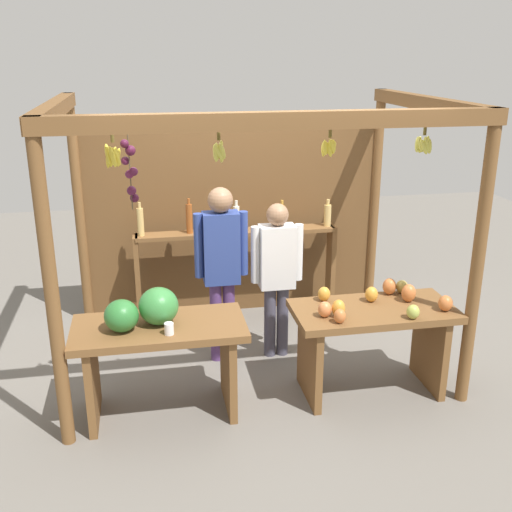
# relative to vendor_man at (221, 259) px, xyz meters

# --- Properties ---
(ground_plane) EXTENTS (12.00, 12.00, 0.00)m
(ground_plane) POSITION_rel_vendor_man_xyz_m (0.28, 0.02, -0.99)
(ground_plane) COLOR slate
(ground_plane) RESTS_ON ground
(market_stall) EXTENTS (3.28, 2.27, 2.37)m
(market_stall) POSITION_rel_vendor_man_xyz_m (0.27, 0.52, 0.41)
(market_stall) COLOR brown
(market_stall) RESTS_ON ground
(fruit_counter_left) EXTENTS (1.33, 0.64, 1.06)m
(fruit_counter_left) POSITION_rel_vendor_man_xyz_m (-0.62, -0.79, -0.33)
(fruit_counter_left) COLOR brown
(fruit_counter_left) RESTS_ON ground
(fruit_counter_right) EXTENTS (1.33, 0.66, 0.92)m
(fruit_counter_right) POSITION_rel_vendor_man_xyz_m (1.15, -0.79, -0.40)
(fruit_counter_right) COLOR brown
(fruit_counter_right) RESTS_ON ground
(bottle_shelf_unit) EXTENTS (2.10, 0.22, 1.36)m
(bottle_shelf_unit) POSITION_rel_vendor_man_xyz_m (0.27, 0.83, -0.20)
(bottle_shelf_unit) COLOR brown
(bottle_shelf_unit) RESTS_ON ground
(vendor_man) EXTENTS (0.48, 0.22, 1.64)m
(vendor_man) POSITION_rel_vendor_man_xyz_m (0.00, 0.00, 0.00)
(vendor_man) COLOR #54356D
(vendor_man) RESTS_ON ground
(vendor_woman) EXTENTS (0.48, 0.20, 1.48)m
(vendor_woman) POSITION_rel_vendor_man_xyz_m (0.51, -0.01, -0.11)
(vendor_woman) COLOR #474556
(vendor_woman) RESTS_ON ground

